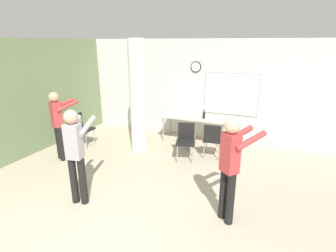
{
  "coord_description": "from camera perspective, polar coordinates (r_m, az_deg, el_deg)",
  "views": [
    {
      "loc": [
        2.11,
        -2.15,
        2.72
      ],
      "look_at": [
        0.24,
        2.23,
        1.18
      ],
      "focal_mm": 28.0,
      "sensor_mm": 36.0,
      "label": 1
    }
  ],
  "objects": [
    {
      "name": "chair_by_left_wall",
      "position": [
        7.48,
        -18.26,
        -0.19
      ],
      "size": [
        0.45,
        0.45,
        0.87
      ],
      "color": "black",
      "rests_on": "ground_plane"
    },
    {
      "name": "bottle_on_table",
      "position": [
        7.13,
        7.83,
        2.38
      ],
      "size": [
        0.07,
        0.07,
        0.25
      ],
      "color": "black",
      "rests_on": "folding_table"
    },
    {
      "name": "wall_back",
      "position": [
        7.62,
        6.93,
        7.81
      ],
      "size": [
        8.0,
        0.15,
        2.8
      ],
      "color": "silver",
      "rests_on": "ground_plane"
    },
    {
      "name": "chair_table_right",
      "position": [
        6.38,
        9.7,
        -2.6
      ],
      "size": [
        0.48,
        0.48,
        0.87
      ],
      "color": "black",
      "rests_on": "ground_plane"
    },
    {
      "name": "folding_table",
      "position": [
        7.3,
        5.82,
        1.64
      ],
      "size": [
        1.79,
        0.67,
        0.74
      ],
      "color": "beige",
      "rests_on": "ground_plane"
    },
    {
      "name": "support_pillar",
      "position": [
        6.55,
        -6.63,
        6.17
      ],
      "size": [
        0.4,
        0.4,
        2.8
      ],
      "color": "white",
      "rests_on": "ground_plane"
    },
    {
      "name": "waste_bin",
      "position": [
        6.98,
        4.62,
        -3.45
      ],
      "size": [
        0.31,
        0.31,
        0.37
      ],
      "color": "gray",
      "rests_on": "ground_plane"
    },
    {
      "name": "person_playing_side",
      "position": [
        4.05,
        13.53,
        -7.75
      ],
      "size": [
        0.63,
        0.68,
        1.7
      ],
      "color": "black",
      "rests_on": "ground_plane"
    },
    {
      "name": "chair_table_front",
      "position": [
        6.25,
        3.88,
        -2.81
      ],
      "size": [
        0.54,
        0.54,
        0.87
      ],
      "color": "black",
      "rests_on": "ground_plane"
    },
    {
      "name": "wall_left_accent",
      "position": [
        7.41,
        -26.83,
        5.73
      ],
      "size": [
        0.12,
        7.0,
        2.8
      ],
      "color": "#6B7F56",
      "rests_on": "ground_plane"
    },
    {
      "name": "person_playing_front",
      "position": [
        4.65,
        -19.49,
        -4.91
      ],
      "size": [
        0.47,
        0.66,
        1.69
      ],
      "color": "black",
      "rests_on": "ground_plane"
    },
    {
      "name": "person_watching_back",
      "position": [
        6.59,
        -22.81,
        1.06
      ],
      "size": [
        0.54,
        0.66,
        1.64
      ],
      "color": "black",
      "rests_on": "ground_plane"
    }
  ]
}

